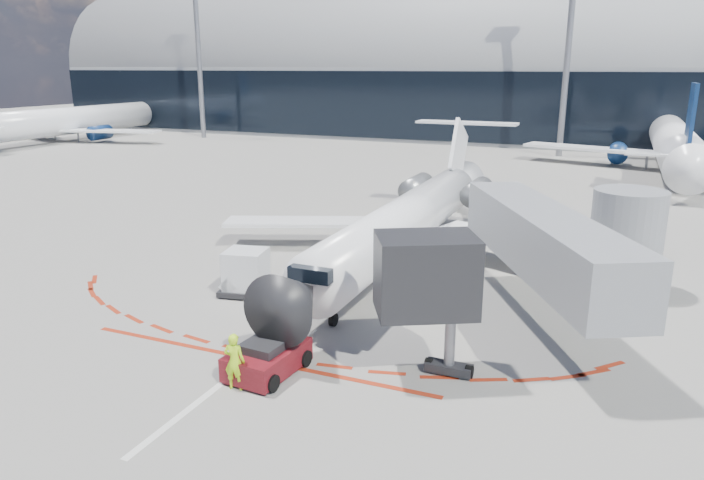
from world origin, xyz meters
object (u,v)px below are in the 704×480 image
at_px(pushback_tug, 267,358).
at_px(uld_container, 246,273).
at_px(regional_jet, 411,217).
at_px(ramp_worker, 235,361).

relative_size(pushback_tug, uld_container, 1.85).
relative_size(regional_jet, ramp_worker, 14.21).
distance_m(pushback_tug, ramp_worker, 1.49).
bearing_deg(regional_jet, ramp_worker, -92.85).
bearing_deg(ramp_worker, pushback_tug, -115.05).
bearing_deg(pushback_tug, regional_jet, 93.20).
height_order(pushback_tug, uld_container, uld_container).
xyz_separation_m(ramp_worker, uld_container, (-4.41, 7.70, 0.07)).
xyz_separation_m(regional_jet, ramp_worker, (-0.79, -15.94, -1.34)).
bearing_deg(ramp_worker, regional_jet, -101.96).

